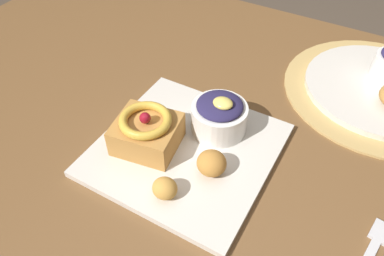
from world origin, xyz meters
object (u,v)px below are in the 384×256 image
object	(u,v)px
front_plate	(186,150)
berry_ramekin	(219,115)
cake_slice	(147,131)
fork	(372,250)
back_plate	(380,88)
fritter_middle	(165,188)
fritter_front	(212,163)

from	to	relation	value
front_plate	berry_ramekin	world-z (taller)	berry_ramekin
cake_slice	fork	size ratio (longest dim) A/B	0.90
back_plate	fork	size ratio (longest dim) A/B	2.30
fritter_middle	back_plate	xyz separation A→B (m)	(0.23, 0.42, -0.02)
cake_slice	fritter_middle	size ratio (longest dim) A/B	2.98
fritter_middle	fritter_front	bearing A→B (deg)	62.15
back_plate	fritter_middle	bearing A→B (deg)	-118.67
fritter_front	back_plate	bearing A→B (deg)	61.16
berry_ramekin	fritter_middle	xyz separation A→B (m)	(-0.01, -0.16, -0.02)
back_plate	fork	xyz separation A→B (m)	(0.06, -0.36, -0.01)
fritter_front	back_plate	xyz separation A→B (m)	(0.19, 0.35, -0.02)
cake_slice	fritter_middle	bearing A→B (deg)	-41.90
cake_slice	fritter_front	distance (m)	0.12
front_plate	fritter_middle	bearing A→B (deg)	-77.70
fritter_front	fork	bearing A→B (deg)	-1.21
front_plate	fritter_middle	world-z (taller)	fritter_middle
front_plate	back_plate	xyz separation A→B (m)	(0.25, 0.33, 0.01)
cake_slice	berry_ramekin	bearing A→B (deg)	46.80
fritter_middle	back_plate	size ratio (longest dim) A/B	0.13
fritter_middle	fork	distance (m)	0.30
berry_ramekin	fritter_middle	distance (m)	0.16
cake_slice	back_plate	distance (m)	0.47
fritter_front	fork	xyz separation A→B (m)	(0.25, -0.01, -0.03)
fritter_front	fritter_middle	size ratio (longest dim) A/B	1.22
fritter_front	front_plate	bearing A→B (deg)	157.92
back_plate	cake_slice	bearing A→B (deg)	-131.55
front_plate	berry_ramekin	size ratio (longest dim) A/B	2.93
front_plate	cake_slice	bearing A→B (deg)	-156.51
front_plate	cake_slice	size ratio (longest dim) A/B	2.47
fritter_front	back_plate	size ratio (longest dim) A/B	0.16
berry_ramekin	fork	distance (m)	0.30
fritter_middle	fork	xyz separation A→B (m)	(0.29, 0.07, -0.03)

